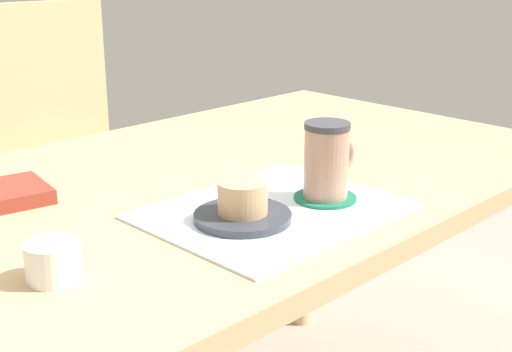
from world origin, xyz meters
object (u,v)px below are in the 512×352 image
Objects in this scene: pastry_plate at (243,217)px; pastry at (243,197)px; coffee_mug at (327,160)px; dining_table at (223,208)px; wooden_chair at (63,171)px; sugar_bowl at (53,261)px.

pastry is at bearing 0.00° from pastry_plate.
pastry_plate is at bearing 0.00° from pastry.
dining_table is at bearing 95.10° from coffee_mug.
wooden_chair is at bearing 85.92° from coffee_mug.
coffee_mug is at bearing 92.41° from wooden_chair.
wooden_chair reaches higher than pastry.
wooden_chair is 0.99m from pastry_plate.
dining_table is 0.27m from coffee_mug.
pastry is 0.17m from coffee_mug.
coffee_mug is at bearing -7.12° from sugar_bowl.
dining_table is at bearing 54.63° from pastry_plate.
dining_table is at bearing 89.63° from wooden_chair.
wooden_chair is at bearing 76.23° from pastry_plate.
coffee_mug is (0.16, -0.03, 0.03)m from pastry.
wooden_chair reaches higher than coffee_mug.
pastry_plate is at bearing 170.33° from coffee_mug.
pastry reaches higher than dining_table.
sugar_bowl is (-0.53, -0.91, 0.21)m from wooden_chair.
wooden_chair reaches higher than sugar_bowl.
wooden_chair reaches higher than dining_table.
sugar_bowl reaches higher than dining_table.
sugar_bowl is (-0.44, -0.17, 0.09)m from dining_table.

